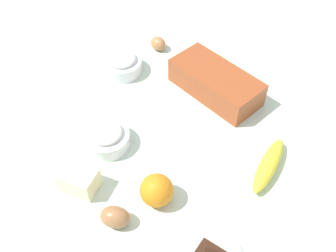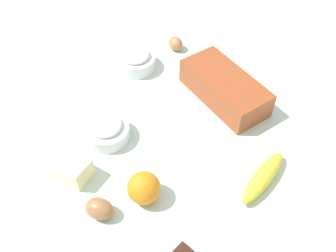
{
  "view_description": "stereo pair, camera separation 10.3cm",
  "coord_description": "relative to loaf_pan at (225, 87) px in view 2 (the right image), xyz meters",
  "views": [
    {
      "loc": [
        0.42,
        -0.55,
        0.81
      ],
      "look_at": [
        0.0,
        0.0,
        0.04
      ],
      "focal_mm": 41.03,
      "sensor_mm": 36.0,
      "label": 1
    },
    {
      "loc": [
        0.49,
        -0.48,
        0.81
      ],
      "look_at": [
        0.0,
        0.0,
        0.04
      ],
      "focal_mm": 41.03,
      "sensor_mm": 36.0,
      "label": 2
    }
  ],
  "objects": [
    {
      "name": "banana",
      "position": [
        0.27,
        -0.16,
        -0.02
      ],
      "size": [
        0.07,
        0.19,
        0.04
      ],
      "primitive_type": "ellipsoid",
      "rotation": [
        0.0,
        0.0,
        4.84
      ],
      "color": "yellow",
      "rests_on": "ground_plane"
    },
    {
      "name": "flour_bowl",
      "position": [
        -0.12,
        -0.35,
        -0.01
      ],
      "size": [
        0.12,
        0.12,
        0.06
      ],
      "color": "white",
      "rests_on": "ground_plane"
    },
    {
      "name": "egg_near_butter",
      "position": [
        0.06,
        -0.51,
        -0.02
      ],
      "size": [
        0.09,
        0.08,
        0.05
      ],
      "primitive_type": "ellipsoid",
      "rotation": [
        0.0,
        1.57,
        3.58
      ],
      "color": "#9F6B40",
      "rests_on": "ground_plane"
    },
    {
      "name": "ground_plane",
      "position": [
        -0.01,
        -0.23,
        -0.05
      ],
      "size": [
        2.4,
        2.4,
        0.02
      ],
      "primitive_type": "cube",
      "color": "silver"
    },
    {
      "name": "loaf_pan",
      "position": [
        0.0,
        0.0,
        0.0
      ],
      "size": [
        0.3,
        0.18,
        0.08
      ],
      "rotation": [
        0.0,
        0.0,
        -0.17
      ],
      "color": "#9E4723",
      "rests_on": "ground_plane"
    },
    {
      "name": "butter_block",
      "position": [
        -0.08,
        -0.49,
        -0.01
      ],
      "size": [
        0.1,
        0.08,
        0.06
      ],
      "primitive_type": "cube",
      "rotation": [
        0.0,
        0.0,
        0.26
      ],
      "color": "#F4EDB2",
      "rests_on": "ground_plane"
    },
    {
      "name": "orange_fruit",
      "position": [
        0.09,
        -0.4,
        -0.0
      ],
      "size": [
        0.08,
        0.08,
        0.08
      ],
      "primitive_type": "sphere",
      "color": "orange",
      "rests_on": "ground_plane"
    },
    {
      "name": "egg_beside_bowl",
      "position": [
        -0.27,
        0.07,
        -0.02
      ],
      "size": [
        0.07,
        0.06,
        0.05
      ],
      "primitive_type": "ellipsoid",
      "rotation": [
        0.0,
        1.57,
        2.93
      ],
      "color": "#AF7647",
      "rests_on": "ground_plane"
    },
    {
      "name": "sugar_bowl",
      "position": [
        -0.29,
        -0.1,
        -0.01
      ],
      "size": [
        0.13,
        0.13,
        0.07
      ],
      "color": "white",
      "rests_on": "ground_plane"
    }
  ]
}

